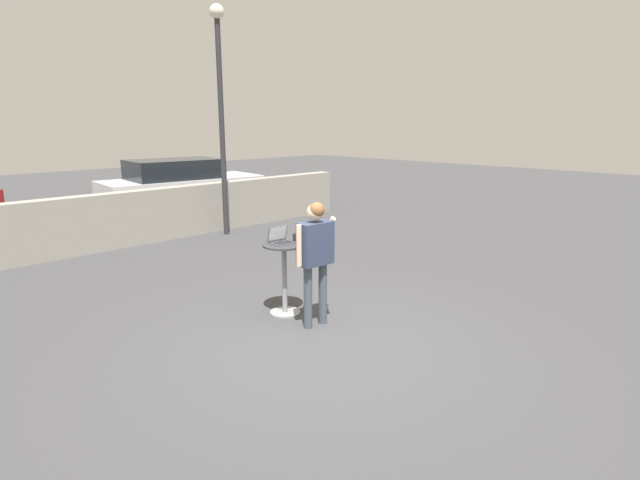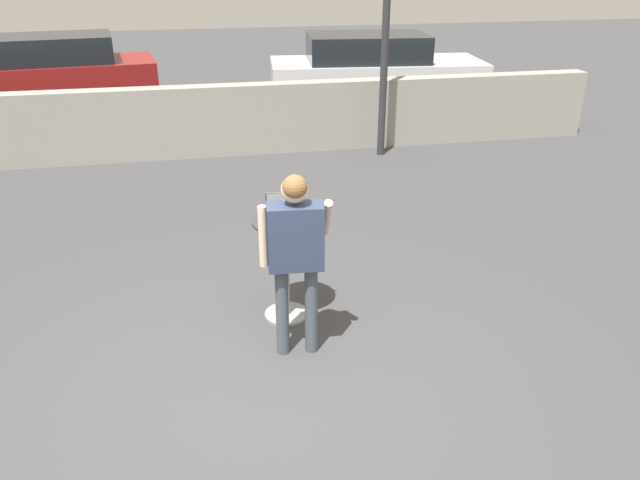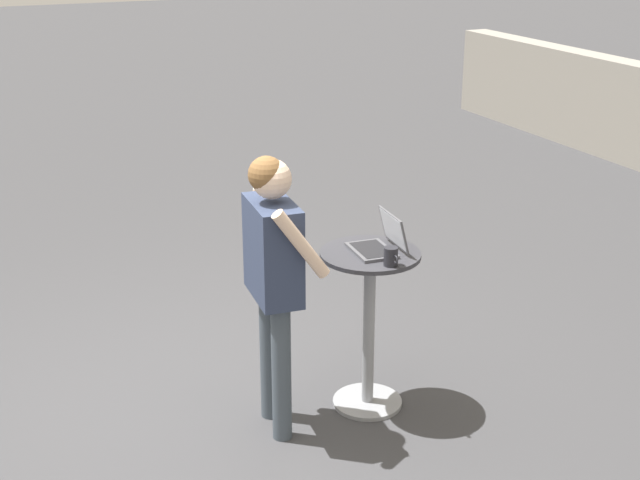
{
  "view_description": "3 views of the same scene",
  "coord_description": "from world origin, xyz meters",
  "px_view_note": "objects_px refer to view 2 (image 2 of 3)",
  "views": [
    {
      "loc": [
        -3.94,
        -3.84,
        2.59
      ],
      "look_at": [
        0.35,
        0.4,
        1.16
      ],
      "focal_mm": 28.0,
      "sensor_mm": 36.0,
      "label": 1
    },
    {
      "loc": [
        -0.37,
        -3.98,
        3.19
      ],
      "look_at": [
        0.57,
        0.58,
        1.01
      ],
      "focal_mm": 35.0,
      "sensor_mm": 36.0,
      "label": 2
    },
    {
      "loc": [
        4.56,
        -1.12,
        2.84
      ],
      "look_at": [
        0.51,
        0.69,
        1.18
      ],
      "focal_mm": 50.0,
      "sensor_mm": 36.0,
      "label": 3
    }
  ],
  "objects_px": {
    "standing_person": "(295,244)",
    "cafe_table": "(285,259)",
    "laptop": "(283,212)",
    "coffee_mug": "(309,212)",
    "parked_car_near_street": "(374,70)",
    "parked_car_further_down": "(42,76)"
  },
  "relations": [
    {
      "from": "cafe_table",
      "to": "laptop",
      "type": "distance_m",
      "value": 0.44
    },
    {
      "from": "standing_person",
      "to": "cafe_table",
      "type": "bearing_deg",
      "value": 90.17
    },
    {
      "from": "laptop",
      "to": "standing_person",
      "type": "distance_m",
      "value": 0.65
    },
    {
      "from": "standing_person",
      "to": "parked_car_further_down",
      "type": "xyz_separation_m",
      "value": [
        -3.66,
        9.29,
        -0.2
      ]
    },
    {
      "from": "standing_person",
      "to": "coffee_mug",
      "type": "bearing_deg",
      "value": 69.74
    },
    {
      "from": "laptop",
      "to": "coffee_mug",
      "type": "distance_m",
      "value": 0.23
    },
    {
      "from": "laptop",
      "to": "parked_car_further_down",
      "type": "height_order",
      "value": "parked_car_further_down"
    },
    {
      "from": "standing_person",
      "to": "parked_car_near_street",
      "type": "relative_size",
      "value": 0.35
    },
    {
      "from": "laptop",
      "to": "parked_car_further_down",
      "type": "distance_m",
      "value": 9.38
    },
    {
      "from": "standing_person",
      "to": "parked_car_near_street",
      "type": "xyz_separation_m",
      "value": [
        3.22,
        8.85,
        -0.24
      ]
    },
    {
      "from": "cafe_table",
      "to": "parked_car_near_street",
      "type": "height_order",
      "value": "parked_car_near_street"
    },
    {
      "from": "parked_car_near_street",
      "to": "parked_car_further_down",
      "type": "height_order",
      "value": "parked_car_further_down"
    },
    {
      "from": "cafe_table",
      "to": "laptop",
      "type": "xyz_separation_m",
      "value": [
        0.0,
        0.06,
        0.44
      ]
    },
    {
      "from": "cafe_table",
      "to": "parked_car_further_down",
      "type": "height_order",
      "value": "parked_car_further_down"
    },
    {
      "from": "laptop",
      "to": "parked_car_further_down",
      "type": "xyz_separation_m",
      "value": [
        -3.66,
        8.64,
        -0.2
      ]
    },
    {
      "from": "cafe_table",
      "to": "coffee_mug",
      "type": "height_order",
      "value": "coffee_mug"
    },
    {
      "from": "laptop",
      "to": "coffee_mug",
      "type": "relative_size",
      "value": 2.78
    },
    {
      "from": "laptop",
      "to": "parked_car_near_street",
      "type": "xyz_separation_m",
      "value": [
        3.22,
        8.19,
        -0.24
      ]
    },
    {
      "from": "cafe_table",
      "to": "parked_car_further_down",
      "type": "bearing_deg",
      "value": 112.8
    },
    {
      "from": "cafe_table",
      "to": "parked_car_further_down",
      "type": "distance_m",
      "value": 9.43
    },
    {
      "from": "laptop",
      "to": "parked_car_near_street",
      "type": "distance_m",
      "value": 8.8
    },
    {
      "from": "cafe_table",
      "to": "coffee_mug",
      "type": "distance_m",
      "value": 0.49
    }
  ]
}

